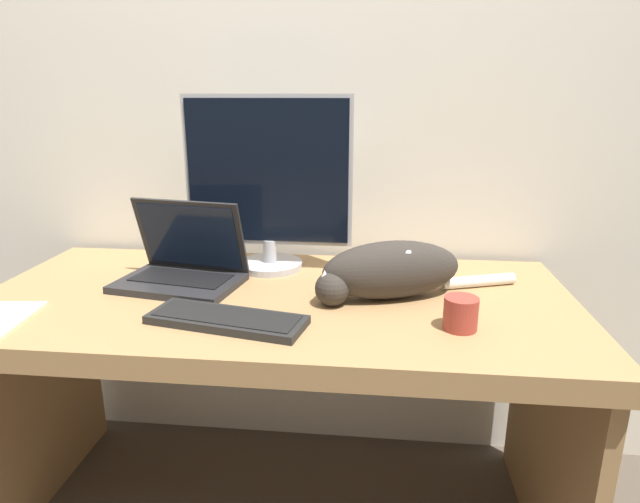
% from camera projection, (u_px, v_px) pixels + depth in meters
% --- Properties ---
extents(wall_back, '(6.40, 0.06, 2.60)m').
position_uv_depth(wall_back, '(297.00, 77.00, 1.71)').
color(wall_back, silver).
rests_on(wall_back, ground_plane).
extents(desk, '(1.60, 0.76, 0.73)m').
position_uv_depth(desk, '(277.00, 343.00, 1.49)').
color(desk, '#A37A4C').
rests_on(desk, ground_plane).
extents(monitor, '(0.51, 0.20, 0.52)m').
position_uv_depth(monitor, '(268.00, 183.00, 1.60)').
color(monitor, '#B2B2B7').
rests_on(monitor, desk).
extents(laptop, '(0.37, 0.28, 0.24)m').
position_uv_depth(laptop, '(183.00, 267.00, 1.53)').
color(laptop, '#232326').
rests_on(laptop, desk).
extents(external_keyboard, '(0.40, 0.20, 0.02)m').
position_uv_depth(external_keyboard, '(227.00, 319.00, 1.27)').
color(external_keyboard, black).
rests_on(external_keyboard, desk).
extents(cat, '(0.56, 0.29, 0.16)m').
position_uv_depth(cat, '(390.00, 270.00, 1.41)').
color(cat, '#332D28').
rests_on(cat, desk).
extents(coffee_mug, '(0.08, 0.08, 0.08)m').
position_uv_depth(coffee_mug, '(461.00, 313.00, 1.23)').
color(coffee_mug, '#9E382D').
rests_on(coffee_mug, desk).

